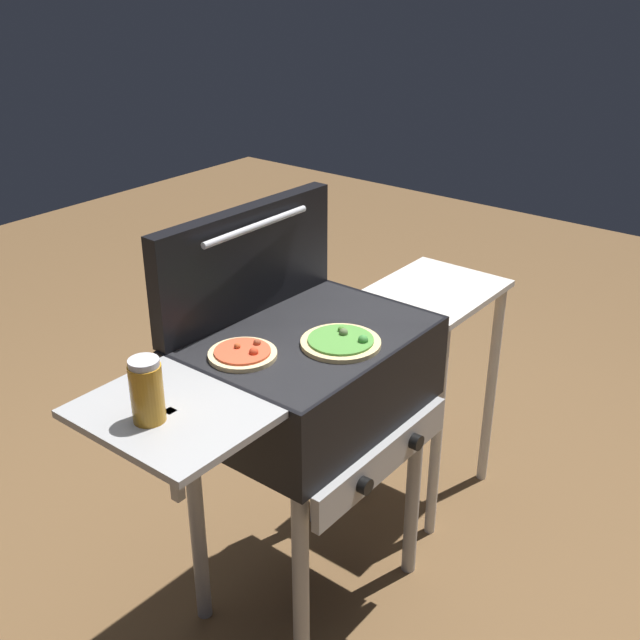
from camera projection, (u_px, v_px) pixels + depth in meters
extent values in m
plane|color=brown|center=(310.00, 590.00, 2.41)|extent=(8.00, 8.00, 0.00)
cube|color=black|center=(309.00, 373.00, 2.07)|extent=(0.64, 0.48, 0.24)
cube|color=black|center=(308.00, 335.00, 2.02)|extent=(0.61, 0.46, 0.01)
cube|color=#9E9E9E|center=(170.00, 414.00, 1.69)|extent=(0.32, 0.41, 0.02)
cube|color=#9E9E9E|center=(174.00, 456.00, 1.73)|extent=(0.02, 0.02, 0.24)
cube|color=#9E9E9E|center=(384.00, 460.00, 2.01)|extent=(0.58, 0.02, 0.10)
cylinder|color=black|center=(365.00, 486.00, 1.91)|extent=(0.04, 0.02, 0.04)
cylinder|color=black|center=(416.00, 442.00, 2.08)|extent=(0.04, 0.02, 0.04)
cylinder|color=#9E9E9E|center=(301.00, 590.00, 1.97)|extent=(0.04, 0.04, 0.66)
cylinder|color=#9E9E9E|center=(413.00, 486.00, 2.35)|extent=(0.04, 0.04, 0.66)
cylinder|color=#9E9E9E|center=(198.00, 528.00, 2.18)|extent=(0.04, 0.04, 0.66)
cylinder|color=#9E9E9E|center=(316.00, 442.00, 2.56)|extent=(0.04, 0.04, 0.66)
cube|color=black|center=(246.00, 262.00, 2.08)|extent=(0.63, 0.07, 0.30)
cylinder|color=#B7B7BC|center=(257.00, 226.00, 2.00)|extent=(0.38, 0.02, 0.02)
cylinder|color=#E0C17F|center=(341.00, 342.00, 1.96)|extent=(0.21, 0.21, 0.01)
cylinder|color=#4C8C38|center=(342.00, 339.00, 1.96)|extent=(0.17, 0.17, 0.01)
sphere|color=#467E2A|center=(341.00, 330.00, 1.99)|extent=(0.02, 0.02, 0.02)
sphere|color=#576A3F|center=(344.00, 333.00, 1.98)|extent=(0.02, 0.02, 0.02)
sphere|color=#41903C|center=(363.00, 340.00, 1.94)|extent=(0.03, 0.03, 0.03)
cylinder|color=beige|center=(243.00, 355.00, 1.90)|extent=(0.17, 0.17, 0.01)
cylinder|color=#D14C2D|center=(242.00, 351.00, 1.90)|extent=(0.14, 0.14, 0.01)
sphere|color=#BC4B22|center=(237.00, 346.00, 1.91)|extent=(0.02, 0.02, 0.02)
sphere|color=red|center=(254.00, 352.00, 1.88)|extent=(0.02, 0.02, 0.02)
sphere|color=#A14C2E|center=(257.00, 343.00, 1.93)|extent=(0.02, 0.02, 0.02)
cylinder|color=#B77A1E|center=(147.00, 393.00, 1.62)|extent=(0.07, 0.07, 0.13)
cylinder|color=silver|center=(144.00, 363.00, 1.59)|extent=(0.07, 0.07, 0.01)
cube|color=beige|center=(435.00, 290.00, 2.53)|extent=(0.44, 0.36, 0.02)
cylinder|color=beige|center=(437.00, 435.00, 2.49)|extent=(0.04, 0.04, 0.79)
cylinder|color=beige|center=(491.00, 388.00, 2.76)|extent=(0.04, 0.04, 0.79)
cylinder|color=beige|center=(361.00, 404.00, 2.66)|extent=(0.04, 0.04, 0.79)
cylinder|color=beige|center=(419.00, 363.00, 2.93)|extent=(0.04, 0.04, 0.79)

